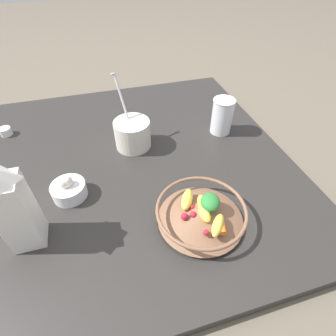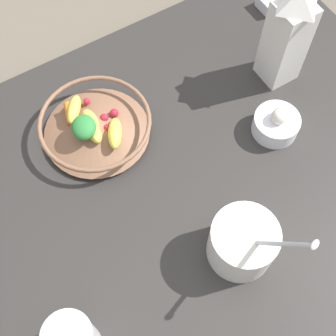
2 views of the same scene
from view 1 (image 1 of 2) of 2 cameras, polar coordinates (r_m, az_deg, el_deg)
name	(u,v)px [view 1 (image 1 of 2)]	position (r m, az deg, el deg)	size (l,w,h in m)	color
ground_plane	(131,169)	(0.94, -8.15, -0.20)	(6.00, 6.00, 0.00)	#665B4C
countertop	(130,165)	(0.93, -8.26, 0.64)	(1.09, 1.09, 0.04)	#2D2B28
fruit_bowl	(201,213)	(0.72, 7.26, -9.69)	(0.24, 0.24, 0.08)	brown
milk_carton	(13,208)	(0.70, -30.66, -7.47)	(0.08, 0.08, 0.25)	silver
yogurt_tub	(132,133)	(0.95, -7.76, 7.64)	(0.13, 0.17, 0.24)	silver
drinking_cup	(222,115)	(1.03, 11.73, 11.15)	(0.08, 0.08, 0.14)	white
measuring_scoop	(5,132)	(1.20, -31.97, 6.75)	(0.09, 0.04, 0.03)	white
garlic_bowl	(69,189)	(0.83, -20.82, -4.32)	(0.10, 0.10, 0.07)	white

